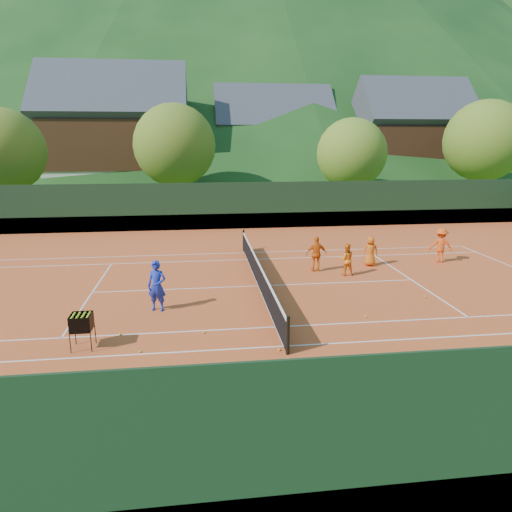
{
  "coord_description": "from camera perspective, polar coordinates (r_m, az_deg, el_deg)",
  "views": [
    {
      "loc": [
        -2.27,
        -17.11,
        5.7
      ],
      "look_at": [
        -0.11,
        0.0,
        1.25
      ],
      "focal_mm": 32.0,
      "sensor_mm": 36.0,
      "label": 1
    }
  ],
  "objects": [
    {
      "name": "tennis_ball_6",
      "position": [
        10.2,
        8.25,
        -19.29
      ],
      "size": [
        0.07,
        0.07,
        0.07
      ],
      "primitive_type": "sphere",
      "color": "#C2D623",
      "rests_on": "clay_court"
    },
    {
      "name": "tennis_ball_4",
      "position": [
        12.09,
        3.24,
        -13.4
      ],
      "size": [
        0.07,
        0.07,
        0.07
      ],
      "primitive_type": "sphere",
      "color": "#C2D623",
      "rests_on": "clay_court"
    },
    {
      "name": "perimeter_fence",
      "position": [
        17.81,
        0.34,
        0.06
      ],
      "size": [
        40.4,
        24.24,
        3.0
      ],
      "color": "black",
      "rests_on": "clay_court"
    },
    {
      "name": "chalet_right",
      "position": [
        52.11,
        18.61,
        13.24
      ],
      "size": [
        11.5,
        8.82,
        11.91
      ],
      "color": "beige",
      "rests_on": "ground"
    },
    {
      "name": "mountain_far_right",
      "position": [
        195.41,
        23.64,
        25.7
      ],
      "size": [
        260.0,
        260.0,
        95.0
      ],
      "primitive_type": "cone",
      "color": "#173412",
      "rests_on": "ground"
    },
    {
      "name": "tennis_ball_18",
      "position": [
        10.77,
        -7.25,
        -17.28
      ],
      "size": [
        0.07,
        0.07,
        0.07
      ],
      "primitive_type": "sphere",
      "color": "#C2D623",
      "rests_on": "clay_court"
    },
    {
      "name": "tree_d",
      "position": [
        44.34,
        26.69,
        12.73
      ],
      "size": [
        6.8,
        6.8,
        8.93
      ],
      "color": "#3D2518",
      "rests_on": "ground"
    },
    {
      "name": "chalet_left",
      "position": [
        47.74,
        -17.02,
        13.78
      ],
      "size": [
        13.8,
        9.93,
        12.92
      ],
      "color": "beige",
      "rests_on": "ground"
    },
    {
      "name": "tree_b",
      "position": [
        37.15,
        -10.15,
        13.46
      ],
      "size": [
        6.4,
        6.4,
        8.4
      ],
      "color": "#3D2618",
      "rests_on": "ground"
    },
    {
      "name": "student_a",
      "position": [
        19.79,
        11.2,
        -0.42
      ],
      "size": [
        0.69,
        0.55,
        1.38
      ],
      "primitive_type": "imported",
      "rotation": [
        0.0,
        0.0,
        3.1
      ],
      "color": "orange",
      "rests_on": "clay_court"
    },
    {
      "name": "student_b",
      "position": [
        20.13,
        7.57,
        0.25
      ],
      "size": [
        0.93,
        0.4,
        1.57
      ],
      "primitive_type": "imported",
      "rotation": [
        0.0,
        0.0,
        3.12
      ],
      "color": "orange",
      "rests_on": "clay_court"
    },
    {
      "name": "tennis_net",
      "position": [
        18.02,
        0.34,
        -2.25
      ],
      "size": [
        0.1,
        12.07,
        1.1
      ],
      "color": "black",
      "rests_on": "clay_court"
    },
    {
      "name": "ground",
      "position": [
        18.17,
        0.34,
        -3.82
      ],
      "size": [
        400.0,
        400.0,
        0.0
      ],
      "primitive_type": "plane",
      "color": "#2D531A",
      "rests_on": "ground"
    },
    {
      "name": "tennis_ball_5",
      "position": [
        15.46,
        13.5,
        -7.37
      ],
      "size": [
        0.07,
        0.07,
        0.07
      ],
      "primitive_type": "sphere",
      "color": "#C2D623",
      "rests_on": "clay_court"
    },
    {
      "name": "coach",
      "position": [
        15.74,
        -12.29,
        -3.68
      ],
      "size": [
        0.72,
        0.57,
        1.74
      ],
      "primitive_type": "imported",
      "rotation": [
        0.0,
        0.0,
        -0.28
      ],
      "color": "#1B2EB0",
      "rests_on": "clay_court"
    },
    {
      "name": "tennis_ball_14",
      "position": [
        10.96,
        23.53,
        -17.86
      ],
      "size": [
        0.07,
        0.07,
        0.07
      ],
      "primitive_type": "sphere",
      "color": "#C2D623",
      "rests_on": "clay_court"
    },
    {
      "name": "tennis_ball_11",
      "position": [
        12.86,
        2.92,
        -11.6
      ],
      "size": [
        0.07,
        0.07,
        0.07
      ],
      "primitive_type": "sphere",
      "color": "#C2D623",
      "rests_on": "clay_court"
    },
    {
      "name": "court_lines",
      "position": [
        18.16,
        0.34,
        -3.75
      ],
      "size": [
        23.83,
        11.03,
        0.0
      ],
      "color": "white",
      "rests_on": "clay_court"
    },
    {
      "name": "tennis_ball_17",
      "position": [
        11.67,
        -2.08,
        -14.48
      ],
      "size": [
        0.07,
        0.07,
        0.07
      ],
      "primitive_type": "sphere",
      "color": "#C2D623",
      "rests_on": "clay_court"
    },
    {
      "name": "student_c",
      "position": [
        21.51,
        14.12,
        0.59
      ],
      "size": [
        0.77,
        0.61,
        1.37
      ],
      "primitive_type": "imported",
      "rotation": [
        0.0,
        0.0,
        2.85
      ],
      "color": "#D85E13",
      "rests_on": "clay_court"
    },
    {
      "name": "tennis_ball_19",
      "position": [
        18.0,
        20.35,
        -4.76
      ],
      "size": [
        0.07,
        0.07,
        0.07
      ],
      "primitive_type": "sphere",
      "color": "#C2D623",
      "rests_on": "clay_court"
    },
    {
      "name": "tennis_ball_2",
      "position": [
        13.13,
        -14.31,
        -11.49
      ],
      "size": [
        0.07,
        0.07,
        0.07
      ],
      "primitive_type": "sphere",
      "color": "#C2D623",
      "rests_on": "clay_court"
    },
    {
      "name": "tennis_ball_13",
      "position": [
        10.73,
        -11.1,
        -17.57
      ],
      "size": [
        0.07,
        0.07,
        0.07
      ],
      "primitive_type": "sphere",
      "color": "#C2D623",
      "rests_on": "clay_court"
    },
    {
      "name": "tennis_ball_9",
      "position": [
        17.18,
        0.75,
        -4.73
      ],
      "size": [
        0.07,
        0.07,
        0.07
      ],
      "primitive_type": "sphere",
      "color": "#C2D623",
      "rests_on": "clay_court"
    },
    {
      "name": "student_d",
      "position": [
        23.15,
        22.08,
        1.25
      ],
      "size": [
        1.19,
        0.91,
        1.63
      ],
      "primitive_type": "imported",
      "rotation": [
        0.0,
        0.0,
        2.82
      ],
      "color": "#F15115",
      "rests_on": "clay_court"
    },
    {
      "name": "tennis_ball_7",
      "position": [
        14.35,
        -16.61,
        -9.34
      ],
      "size": [
        0.07,
        0.07,
        0.07
      ],
      "primitive_type": "sphere",
      "color": "#C2D623",
      "rests_on": "clay_court"
    },
    {
      "name": "ball_hopper",
      "position": [
        13.59,
        -20.98,
        -7.83
      ],
      "size": [
        0.57,
        0.57,
        1.0
      ],
      "color": "black",
      "rests_on": "clay_court"
    },
    {
      "name": "tennis_ball_15",
      "position": [
        16.1,
        -20.74,
        -7.05
      ],
      "size": [
        0.07,
        0.07,
        0.07
      ],
      "primitive_type": "sphere",
      "color": "#C2D623",
      "rests_on": "clay_court"
    },
    {
      "name": "tennis_ball_12",
      "position": [
        10.21,
        7.41,
        -19.22
      ],
      "size": [
        0.07,
        0.07,
        0.07
      ],
      "primitive_type": "sphere",
      "color": "#C2D623",
      "rests_on": "clay_court"
    },
    {
      "name": "clay_court",
      "position": [
        18.17,
        0.34,
        -3.79
      ],
      "size": [
        40.0,
        24.0,
        0.02
      ],
      "primitive_type": "cube",
      "color": "#C84C20",
      "rests_on": "ground"
    },
    {
      "name": "tree_c",
      "position": [
        38.15,
        11.84,
        12.42
      ],
      "size": [
        5.6,
        5.6,
        7.35
      ],
      "color": "#402919",
      "rests_on": "ground"
    },
    {
      "name": "tennis_ball_3",
      "position": [
        12.27,
        28.39,
        -14.81
      ],
      "size": [
        0.07,
        0.07,
        0.07
      ],
      "primitive_type": "sphere",
      "color": "#C2D623",
      "rests_on": "clay_court"
    },
    {
      "name": "tennis_ball_8",
      "position": [
        13.98,
        -6.56,
        -9.46
      ],
      "size": [
        0.07,
        0.07,
        0.07
      ],
      "primitive_type": "sphere",
      "color": "#C2D623",
      "rests_on": "clay_court"
    },
    {
      "name": "chalet_mid",
      "position": [
        51.78,
        2.05,
        13.66
      ],
      "size": [
        12.65,
        8.82,
        11.45
      ],
      "color": "beige",
      "rests_on": "ground"
    },
    {
      "name": "tennis_ball_1",
      "position": [
        10.95,
        -17.67,
        -17.33
      ],
      "size": [
        0.07,
        0.07,
        0.07
      ],
      "primitive_type": "sphere",
      "color": "#C2D623",
      "rests_on": "clay_court"
    },
    {
      "name": "tennis_ball_16",
      "position": [
        10.06,
        -17.2,
        -20.38
      ],
      "size": [
        0.07,
        0.07,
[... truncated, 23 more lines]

